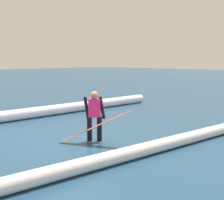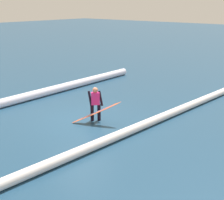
% 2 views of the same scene
% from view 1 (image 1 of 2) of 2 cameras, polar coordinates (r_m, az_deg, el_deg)
% --- Properties ---
extents(ground_plane, '(124.02, 124.02, 0.00)m').
position_cam_1_polar(ground_plane, '(9.81, -6.90, -6.68)').
color(ground_plane, navy).
extents(surfer, '(0.40, 0.52, 1.40)m').
position_cam_1_polar(surfer, '(9.49, -2.99, -2.24)').
color(surfer, black).
rests_on(surfer, ground_plane).
extents(surfboard, '(1.36, 1.78, 0.98)m').
position_cam_1_polar(surfboard, '(9.16, -2.97, -4.55)').
color(surfboard, '#E55926').
rests_on(surfboard, ground_plane).
extents(wave_crest_foreground, '(15.86, 0.51, 0.42)m').
position_cam_1_polar(wave_crest_foreground, '(12.96, -17.80, -2.69)').
color(wave_crest_foreground, white).
rests_on(wave_crest_foreground, ground_plane).
extents(wave_crest_midground, '(17.15, 1.52, 0.32)m').
position_cam_1_polar(wave_crest_midground, '(8.11, 5.04, -8.40)').
color(wave_crest_midground, white).
rests_on(wave_crest_midground, ground_plane).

